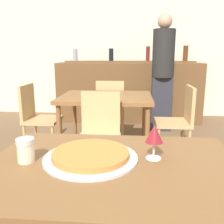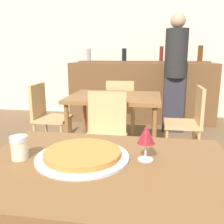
{
  "view_description": "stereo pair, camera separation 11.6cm",
  "coord_description": "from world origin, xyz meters",
  "px_view_note": "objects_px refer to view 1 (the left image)",
  "views": [
    {
      "loc": [
        0.08,
        -0.99,
        1.23
      ],
      "look_at": [
        -0.05,
        0.55,
        0.87
      ],
      "focal_mm": 40.0,
      "sensor_mm": 36.0,
      "label": 1
    },
    {
      "loc": [
        0.19,
        -0.97,
        1.23
      ],
      "look_at": [
        -0.05,
        0.55,
        0.87
      ],
      "focal_mm": 40.0,
      "sensor_mm": 36.0,
      "label": 2
    }
  ],
  "objects_px": {
    "wine_glass": "(154,135)",
    "cheese_shaker": "(26,150)",
    "chair_far_side_left": "(36,115)",
    "chair_far_side_right": "(179,118)",
    "pizza_tray": "(91,156)",
    "chair_far_side_front": "(100,131)",
    "person_standing": "(163,69)",
    "chair_far_side_back": "(111,106)"
  },
  "relations": [
    {
      "from": "wine_glass",
      "to": "cheese_shaker",
      "type": "bearing_deg",
      "value": -172.05
    },
    {
      "from": "chair_far_side_left",
      "to": "chair_far_side_right",
      "type": "height_order",
      "value": "same"
    },
    {
      "from": "pizza_tray",
      "to": "wine_glass",
      "type": "height_order",
      "value": "wine_glass"
    },
    {
      "from": "chair_far_side_left",
      "to": "cheese_shaker",
      "type": "xyz_separation_m",
      "value": [
        0.71,
        -1.87,
        0.31
      ]
    },
    {
      "from": "chair_far_side_left",
      "to": "chair_far_side_right",
      "type": "xyz_separation_m",
      "value": [
        1.71,
        0.0,
        0.0
      ]
    },
    {
      "from": "cheese_shaker",
      "to": "chair_far_side_left",
      "type": "bearing_deg",
      "value": 110.66
    },
    {
      "from": "chair_far_side_front",
      "to": "chair_far_side_left",
      "type": "bearing_deg",
      "value": 145.35
    },
    {
      "from": "chair_far_side_right",
      "to": "pizza_tray",
      "type": "distance_m",
      "value": 1.98
    },
    {
      "from": "chair_far_side_front",
      "to": "wine_glass",
      "type": "distance_m",
      "value": 1.32
    },
    {
      "from": "pizza_tray",
      "to": "cheese_shaker",
      "type": "relative_size",
      "value": 3.99
    },
    {
      "from": "chair_far_side_front",
      "to": "pizza_tray",
      "type": "distance_m",
      "value": 1.27
    },
    {
      "from": "chair_far_side_right",
      "to": "cheese_shaker",
      "type": "bearing_deg",
      "value": -28.22
    },
    {
      "from": "chair_far_side_left",
      "to": "person_standing",
      "type": "height_order",
      "value": "person_standing"
    },
    {
      "from": "chair_far_side_left",
      "to": "pizza_tray",
      "type": "distance_m",
      "value": 2.09
    },
    {
      "from": "chair_far_side_front",
      "to": "person_standing",
      "type": "xyz_separation_m",
      "value": [
        0.77,
        1.76,
        0.49
      ]
    },
    {
      "from": "person_standing",
      "to": "wine_glass",
      "type": "xyz_separation_m",
      "value": [
        -0.36,
        -2.96,
        -0.11
      ]
    },
    {
      "from": "pizza_tray",
      "to": "person_standing",
      "type": "distance_m",
      "value": 3.07
    },
    {
      "from": "cheese_shaker",
      "to": "person_standing",
      "type": "bearing_deg",
      "value": 73.12
    },
    {
      "from": "pizza_tray",
      "to": "person_standing",
      "type": "xyz_separation_m",
      "value": [
        0.65,
        2.99,
        0.21
      ]
    },
    {
      "from": "pizza_tray",
      "to": "chair_far_side_left",
      "type": "bearing_deg",
      "value": 118.32
    },
    {
      "from": "chair_far_side_left",
      "to": "chair_far_side_right",
      "type": "relative_size",
      "value": 1.0
    },
    {
      "from": "chair_far_side_back",
      "to": "cheese_shaker",
      "type": "distance_m",
      "value": 2.49
    },
    {
      "from": "chair_far_side_left",
      "to": "person_standing",
      "type": "distance_m",
      "value": 2.06
    },
    {
      "from": "person_standing",
      "to": "pizza_tray",
      "type": "bearing_deg",
      "value": -102.18
    },
    {
      "from": "chair_far_side_right",
      "to": "cheese_shaker",
      "type": "distance_m",
      "value": 2.15
    },
    {
      "from": "pizza_tray",
      "to": "wine_glass",
      "type": "distance_m",
      "value": 0.3
    },
    {
      "from": "chair_far_side_right",
      "to": "person_standing",
      "type": "bearing_deg",
      "value": -175.96
    },
    {
      "from": "cheese_shaker",
      "to": "wine_glass",
      "type": "xyz_separation_m",
      "value": [
        0.56,
        0.08,
        0.06
      ]
    },
    {
      "from": "chair_far_side_front",
      "to": "wine_glass",
      "type": "xyz_separation_m",
      "value": [
        0.41,
        -1.2,
        0.37
      ]
    },
    {
      "from": "person_standing",
      "to": "wine_glass",
      "type": "distance_m",
      "value": 2.98
    },
    {
      "from": "chair_far_side_front",
      "to": "cheese_shaker",
      "type": "xyz_separation_m",
      "value": [
        -0.15,
        -1.28,
        0.31
      ]
    },
    {
      "from": "chair_far_side_left",
      "to": "person_standing",
      "type": "bearing_deg",
      "value": -54.38
    },
    {
      "from": "cheese_shaker",
      "to": "wine_glass",
      "type": "bearing_deg",
      "value": 7.95
    },
    {
      "from": "chair_far_side_left",
      "to": "pizza_tray",
      "type": "bearing_deg",
      "value": -151.68
    },
    {
      "from": "person_standing",
      "to": "chair_far_side_front",
      "type": "bearing_deg",
      "value": -113.73
    },
    {
      "from": "chair_far_side_left",
      "to": "wine_glass",
      "type": "height_order",
      "value": "wine_glass"
    },
    {
      "from": "chair_far_side_front",
      "to": "chair_far_side_left",
      "type": "height_order",
      "value": "same"
    },
    {
      "from": "pizza_tray",
      "to": "person_standing",
      "type": "height_order",
      "value": "person_standing"
    },
    {
      "from": "chair_far_side_back",
      "to": "pizza_tray",
      "type": "relative_size",
      "value": 2.07
    },
    {
      "from": "cheese_shaker",
      "to": "person_standing",
      "type": "height_order",
      "value": "person_standing"
    },
    {
      "from": "pizza_tray",
      "to": "wine_glass",
      "type": "xyz_separation_m",
      "value": [
        0.28,
        0.03,
        0.1
      ]
    },
    {
      "from": "pizza_tray",
      "to": "chair_far_side_front",
      "type": "bearing_deg",
      "value": 95.9
    }
  ]
}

